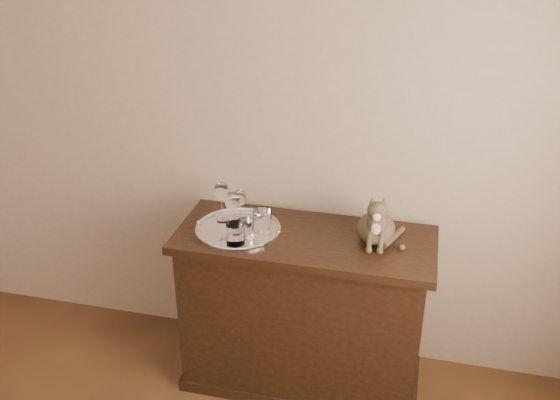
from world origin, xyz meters
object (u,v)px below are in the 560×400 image
Objects in this scene: tumbler_b at (235,234)px; cat at (377,215)px; sideboard at (303,311)px; wine_glass_d at (233,211)px; tumbler_c at (262,221)px; wine_glass_a at (222,201)px; wine_glass_b at (240,206)px; tumbler_a at (246,228)px; tray at (238,230)px.

cat is (0.61, 0.18, 0.08)m from tumbler_b.
wine_glass_d is at bearing -175.90° from sideboard.
cat is at bearing 4.42° from tumbler_c.
wine_glass_b is at bearing -3.11° from wine_glass_a.
cat is (0.52, 0.04, 0.08)m from tumbler_c.
wine_glass_a is 1.14× the size of wine_glass_b.
wine_glass_d is 0.14m from tumbler_b.
cat is (0.65, 0.06, 0.03)m from wine_glass_d.
sideboard is 0.55m from tumbler_a.
wine_glass_d is 1.94× the size of tumbler_c.
wine_glass_b reaches higher than sideboard.
tray is 0.09m from tumbler_a.
wine_glass_b reaches higher than tumbler_a.
tumbler_b is (0.13, -0.20, -0.05)m from wine_glass_a.
sideboard is 6.10× the size of wine_glass_a.
tumbler_c reaches higher than tray.
cat is at bearing 5.15° from wine_glass_d.
wine_glass_d is 0.66m from cat.
tray is 0.10m from wine_glass_d.
tumbler_c is 0.53m from cat.
tumbler_c is 0.37× the size of cat.
cat is at bearing -1.24° from wine_glass_a.
wine_glass_a is 2.00× the size of tumbler_c.
cat is at bearing 16.71° from tumbler_b.
wine_glass_a reaches higher than wine_glass_d.
wine_glass_a is (-0.10, 0.07, 0.10)m from tray.
tumbler_c reaches higher than sideboard.
wine_glass_a is at bearing 144.12° from tray.
wine_glass_d is 0.14m from tumbler_c.
tumbler_c is (0.06, 0.07, 0.01)m from tumbler_a.
tray is 4.15× the size of tumbler_b.
sideboard is at bearing 3.88° from tray.
wine_glass_d is 1.98× the size of tumbler_b.
sideboard is 12.18× the size of tumbler_c.
wine_glass_d is at bearing -172.62° from tray.
sideboard is 0.64m from cat.
wine_glass_d reaches higher than tumbler_a.
wine_glass_a is 2.34× the size of tumbler_a.
tumbler_b is at bearing -121.11° from tumbler_c.
cat is at bearing 5.08° from tray.
sideboard is 14.25× the size of tumbler_a.
sideboard is at bearing 27.12° from tumbler_b.
wine_glass_d is at bearing -43.75° from wine_glass_a.
wine_glass_b reaches higher than tumbler_b.
tray is at bearing 133.79° from tumbler_a.
wine_glass_a is 0.21m from tumbler_a.
tumbler_a reaches higher than tray.
tumbler_c is (0.12, -0.05, -0.04)m from wine_glass_b.
cat reaches higher than tumbler_c.
wine_glass_b is at bearing 79.24° from wine_glass_d.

